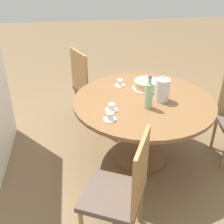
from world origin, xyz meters
name	(u,v)px	position (x,y,z in m)	size (l,w,h in m)	color
ground_plane	(140,156)	(0.00, 0.00, 0.00)	(14.00, 14.00, 0.00)	brown
dining_table	(143,112)	(0.00, 0.00, 0.57)	(1.38, 1.38, 0.71)	brown
chair_a	(89,85)	(0.89, 0.48, 0.49)	(0.56, 0.56, 0.95)	#A87A47
chair_b	(122,190)	(-0.94, 0.37, 0.49)	(0.56, 0.56, 0.95)	#A87A47
coffee_pot	(162,89)	(-0.04, -0.16, 0.83)	(0.14, 0.14, 0.26)	silver
water_bottle	(149,95)	(-0.16, 0.00, 0.84)	(0.07, 0.07, 0.32)	#99C6A3
cake_main	(147,85)	(0.24, -0.08, 0.75)	(0.29, 0.29, 0.09)	white
cup_a	(111,108)	(-0.17, 0.34, 0.74)	(0.11, 0.11, 0.07)	white
cup_b	(120,83)	(0.34, 0.18, 0.74)	(0.11, 0.11, 0.07)	white
cup_c	(110,117)	(-0.33, 0.38, 0.74)	(0.11, 0.11, 0.07)	white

